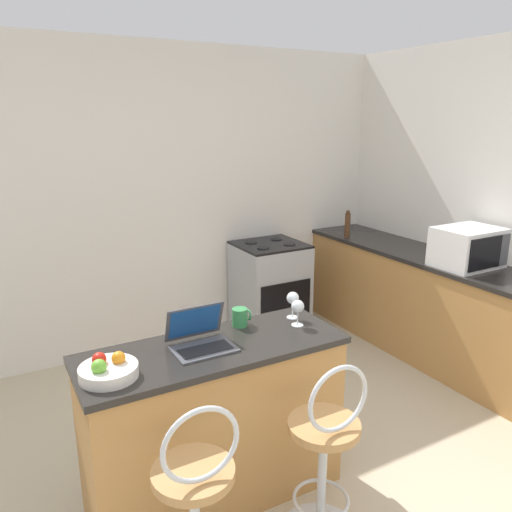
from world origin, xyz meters
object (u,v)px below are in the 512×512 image
(stove_range, at_px, (270,290))
(wine_glass_tall, at_px, (293,299))
(microwave, at_px, (468,247))
(wine_glass_short, at_px, (298,308))
(fruit_bowl, at_px, (108,370))
(bar_stool_near, at_px, (196,511))
(mug_green, at_px, (240,317))
(pepper_mill, at_px, (347,224))
(bar_stool_far, at_px, (325,460))
(laptop, at_px, (200,337))

(stove_range, height_order, wine_glass_tall, wine_glass_tall)
(microwave, relative_size, wine_glass_short, 3.26)
(stove_range, bearing_deg, fruit_bowl, -137.06)
(bar_stool_near, relative_size, mug_green, 9.49)
(pepper_mill, bearing_deg, mug_green, -143.64)
(bar_stool_far, distance_m, wine_glass_short, 0.78)
(mug_green, relative_size, fruit_bowl, 0.39)
(bar_stool_near, relative_size, bar_stool_far, 1.00)
(stove_range, bearing_deg, wine_glass_tall, -116.58)
(laptop, distance_m, stove_range, 2.21)
(mug_green, bearing_deg, microwave, 4.53)
(wine_glass_tall, height_order, wine_glass_short, wine_glass_tall)
(wine_glass_short, bearing_deg, wine_glass_tall, 71.03)
(laptop, height_order, wine_glass_short, laptop)
(laptop, bearing_deg, bar_stool_far, -55.29)
(microwave, xyz_separation_m, wine_glass_short, (-1.77, -0.31, -0.05))
(bar_stool_far, xyz_separation_m, pepper_mill, (1.78, 2.06, 0.57))
(microwave, relative_size, fruit_bowl, 1.87)
(wine_glass_tall, bearing_deg, laptop, -172.22)
(laptop, relative_size, stove_range, 0.34)
(bar_stool_far, relative_size, mug_green, 9.49)
(pepper_mill, bearing_deg, laptop, -145.15)
(bar_stool_near, height_order, mug_green, mug_green)
(pepper_mill, distance_m, wine_glass_short, 2.21)
(fruit_bowl, bearing_deg, stove_range, 42.94)
(fruit_bowl, bearing_deg, mug_green, 15.87)
(wine_glass_tall, bearing_deg, wine_glass_short, -108.97)
(wine_glass_short, height_order, fruit_bowl, wine_glass_short)
(pepper_mill, distance_m, fruit_bowl, 3.09)
(bar_stool_near, relative_size, stove_range, 1.08)
(wine_glass_tall, distance_m, pepper_mill, 2.11)
(pepper_mill, xyz_separation_m, fruit_bowl, (-2.64, -1.60, -0.09))
(bar_stool_near, xyz_separation_m, stove_range, (1.66, 2.20, -0.00))
(wine_glass_short, distance_m, fruit_bowl, 1.05)
(bar_stool_near, xyz_separation_m, bar_stool_far, (0.65, 0.00, 0.00))
(bar_stool_near, height_order, wine_glass_tall, wine_glass_tall)
(microwave, xyz_separation_m, fruit_bowl, (-2.82, -0.38, -0.12))
(mug_green, bearing_deg, bar_stool_far, -82.64)
(bar_stool_far, relative_size, pepper_mill, 3.70)
(stove_range, relative_size, pepper_mill, 3.41)
(laptop, relative_size, pepper_mill, 1.16)
(bar_stool_far, height_order, stove_range, bar_stool_far)
(wine_glass_short, bearing_deg, bar_stool_far, -109.49)
(laptop, xyz_separation_m, mug_green, (0.29, 0.13, -0.00))
(stove_range, distance_m, fruit_bowl, 2.59)
(mug_green, height_order, fruit_bowl, fruit_bowl)
(microwave, bearing_deg, bar_stool_near, -162.04)
(bar_stool_far, bearing_deg, fruit_bowl, 151.58)
(bar_stool_near, height_order, laptop, laptop)
(bar_stool_far, xyz_separation_m, fruit_bowl, (-0.86, 0.46, 0.48))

